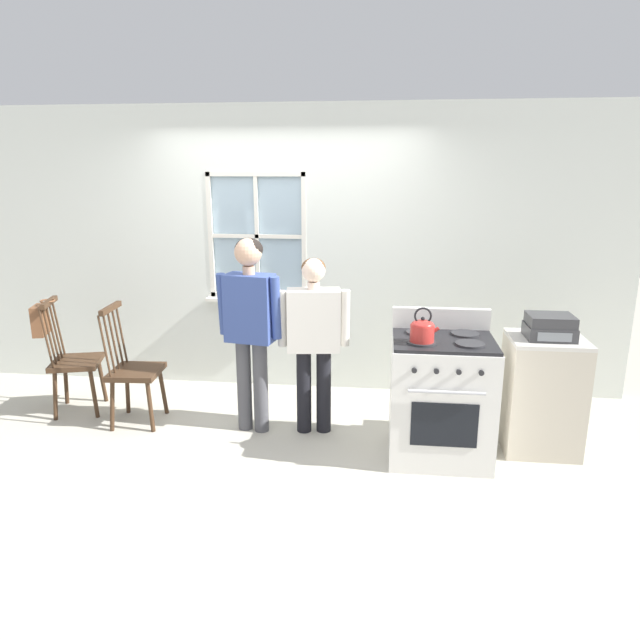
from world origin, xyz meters
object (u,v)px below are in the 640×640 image
(kettle, at_px, (422,330))
(chair_by_window, at_px, (74,362))
(stereo, at_px, (550,327))
(side_counter, at_px, (542,394))
(person_teen_center, at_px, (314,331))
(person_elderly_left, at_px, (250,316))
(potted_plant, at_px, (246,289))
(chair_near_wall, at_px, (133,371))
(handbag, at_px, (40,320))
(stove, at_px, (441,397))

(kettle, bearing_deg, chair_by_window, 168.57)
(chair_by_window, bearing_deg, stereo, -109.59)
(side_counter, bearing_deg, person_teen_center, 176.71)
(person_elderly_left, height_order, side_counter, person_elderly_left)
(potted_plant, distance_m, side_counter, 2.81)
(chair_near_wall, bearing_deg, person_teen_center, -93.82)
(person_teen_center, relative_size, potted_plant, 4.47)
(chair_by_window, distance_m, stereo, 3.99)
(person_teen_center, height_order, handbag, person_teen_center)
(person_elderly_left, relative_size, side_counter, 1.78)
(handbag, bearing_deg, chair_near_wall, -7.25)
(kettle, xyz_separation_m, stereo, (0.95, 0.31, -0.04))
(kettle, height_order, potted_plant, potted_plant)
(person_elderly_left, height_order, potted_plant, person_elderly_left)
(side_counter, height_order, stereo, stereo)
(chair_by_window, height_order, potted_plant, potted_plant)
(chair_by_window, bearing_deg, side_counter, -109.29)
(kettle, relative_size, potted_plant, 0.76)
(person_teen_center, bearing_deg, stereo, -11.57)
(side_counter, bearing_deg, stove, -165.52)
(stove, bearing_deg, handbag, 173.07)
(chair_by_window, relative_size, chair_near_wall, 1.00)
(potted_plant, height_order, stereo, potted_plant)
(person_teen_center, bearing_deg, handbag, 169.82)
(potted_plant, bearing_deg, stove, -35.22)
(chair_by_window, xyz_separation_m, potted_plant, (1.39, 0.77, 0.53))
(chair_near_wall, xyz_separation_m, stove, (2.53, -0.30, 0.01))
(chair_by_window, distance_m, person_elderly_left, 1.75)
(chair_near_wall, xyz_separation_m, stereo, (3.31, -0.12, 0.52))
(chair_by_window, bearing_deg, person_elderly_left, -112.21)
(chair_by_window, relative_size, kettle, 4.18)
(handbag, bearing_deg, person_teen_center, -2.57)
(person_teen_center, distance_m, kettle, 0.95)
(handbag, distance_m, side_counter, 4.19)
(chair_by_window, height_order, stove, stove)
(handbag, xyz_separation_m, side_counter, (4.16, -0.21, -0.41))
(side_counter, xyz_separation_m, stereo, (0.00, -0.02, 0.54))
(chair_near_wall, bearing_deg, person_elderly_left, -95.48)
(stereo, bearing_deg, chair_by_window, 175.76)
(kettle, bearing_deg, handbag, 170.42)
(person_teen_center, relative_size, stove, 1.34)
(kettle, height_order, side_counter, kettle)
(chair_near_wall, distance_m, potted_plant, 1.32)
(person_elderly_left, relative_size, kettle, 6.48)
(chair_near_wall, relative_size, kettle, 4.18)
(potted_plant, xyz_separation_m, handbag, (-1.62, -0.84, -0.13))
(kettle, xyz_separation_m, handbag, (-3.22, 0.54, -0.16))
(stove, relative_size, kettle, 4.39)
(chair_near_wall, bearing_deg, kettle, -104.28)
(stove, distance_m, side_counter, 0.81)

